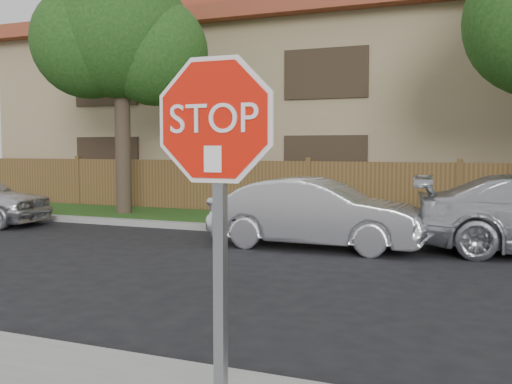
% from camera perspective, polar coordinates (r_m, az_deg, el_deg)
% --- Properties ---
extents(far_curb, '(70.00, 0.30, 0.15)m').
position_cam_1_polar(far_curb, '(12.89, 17.61, -4.47)').
color(far_curb, gray).
rests_on(far_curb, ground).
extents(grass_strip, '(70.00, 3.00, 0.12)m').
position_cam_1_polar(grass_strip, '(14.52, 18.23, -3.58)').
color(grass_strip, '#1E4714').
rests_on(grass_strip, ground).
extents(fence, '(70.00, 0.12, 1.60)m').
position_cam_1_polar(fence, '(16.03, 18.77, -0.20)').
color(fence, '#513A1C').
rests_on(fence, ground).
extents(apartment_building, '(35.20, 9.20, 7.20)m').
position_cam_1_polar(apartment_building, '(21.62, 20.06, 8.12)').
color(apartment_building, '#9F8A62').
rests_on(apartment_building, ground).
extents(tree_left, '(4.80, 3.90, 7.78)m').
position_cam_1_polar(tree_left, '(17.67, -12.94, 14.72)').
color(tree_left, '#382B21').
rests_on(tree_left, ground).
extents(stop_sign, '(1.01, 0.13, 2.55)m').
position_cam_1_polar(stop_sign, '(3.43, -3.79, 1.49)').
color(stop_sign, gray).
rests_on(stop_sign, sidewalk_near).
extents(sedan_left, '(4.21, 1.50, 1.38)m').
position_cam_1_polar(sedan_left, '(11.86, 5.84, -2.03)').
color(sedan_left, silver).
rests_on(sedan_left, ground).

